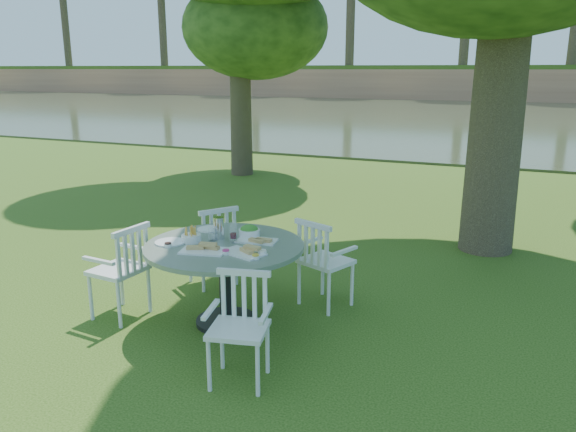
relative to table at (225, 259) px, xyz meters
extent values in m
plane|color=#213F0D|center=(0.27, 0.61, -0.62)|extent=(140.00, 140.00, 0.00)
cylinder|color=black|center=(0.00, 0.00, -0.60)|extent=(0.56, 0.56, 0.04)
cylinder|color=black|center=(0.00, 0.00, -0.24)|extent=(0.12, 0.12, 0.68)
cylinder|color=slate|center=(0.00, 0.00, 0.12)|extent=(1.42, 1.42, 0.04)
cylinder|color=white|center=(0.94, 0.84, -0.40)|extent=(0.03, 0.03, 0.43)
cylinder|color=white|center=(0.58, 0.98, -0.40)|extent=(0.03, 0.03, 0.43)
cylinder|color=white|center=(0.81, 0.52, -0.40)|extent=(0.03, 0.03, 0.43)
cylinder|color=white|center=(0.45, 0.66, -0.40)|extent=(0.03, 0.03, 0.43)
cube|color=white|center=(0.69, 0.75, -0.16)|extent=(0.56, 0.54, 0.04)
cube|color=white|center=(0.62, 0.57, 0.04)|extent=(0.43, 0.20, 0.44)
cylinder|color=white|center=(-0.66, 1.07, -0.40)|extent=(0.03, 0.03, 0.43)
cylinder|color=white|center=(-0.87, 0.75, -0.40)|extent=(0.03, 0.03, 0.43)
cylinder|color=white|center=(-0.37, 0.87, -0.40)|extent=(0.03, 0.03, 0.43)
cylinder|color=white|center=(-0.59, 0.55, -0.40)|extent=(0.03, 0.03, 0.43)
cube|color=white|center=(-0.62, 0.81, -0.17)|extent=(0.58, 0.59, 0.04)
cube|color=white|center=(-0.46, 0.70, 0.04)|extent=(0.28, 0.39, 0.44)
cylinder|color=white|center=(-1.15, -0.05, -0.40)|extent=(0.04, 0.04, 0.44)
cylinder|color=white|center=(-1.18, -0.44, -0.40)|extent=(0.04, 0.04, 0.44)
cylinder|color=white|center=(-0.80, -0.08, -0.40)|extent=(0.04, 0.04, 0.44)
cylinder|color=white|center=(-0.83, -0.47, -0.40)|extent=(0.04, 0.04, 0.44)
cube|color=white|center=(-0.99, -0.26, -0.16)|extent=(0.45, 0.48, 0.04)
cube|color=white|center=(-0.79, -0.28, 0.05)|extent=(0.08, 0.45, 0.45)
cylinder|color=white|center=(0.45, -1.04, -0.41)|extent=(0.03, 0.03, 0.40)
cylinder|color=white|center=(0.80, -0.96, -0.41)|extent=(0.03, 0.03, 0.40)
cylinder|color=white|center=(0.37, -0.72, -0.41)|extent=(0.03, 0.03, 0.40)
cylinder|color=white|center=(0.72, -0.64, -0.41)|extent=(0.03, 0.03, 0.40)
cube|color=white|center=(0.58, -0.84, -0.19)|extent=(0.49, 0.46, 0.04)
cube|color=white|center=(0.54, -0.66, -0.01)|extent=(0.41, 0.13, 0.41)
cube|color=white|center=(-0.06, -0.26, 0.15)|extent=(0.43, 0.31, 0.01)
cube|color=white|center=(0.28, -0.17, 0.15)|extent=(0.42, 0.31, 0.01)
cube|color=white|center=(0.23, 0.19, 0.15)|extent=(0.38, 0.24, 0.01)
cylinder|color=white|center=(-0.46, -0.16, 0.15)|extent=(0.28, 0.28, 0.01)
cylinder|color=white|center=(-0.36, 0.35, 0.15)|extent=(0.24, 0.24, 0.01)
cylinder|color=white|center=(-0.31, -0.06, 0.18)|extent=(0.17, 0.17, 0.07)
cylinder|color=white|center=(0.09, 0.31, 0.17)|extent=(0.20, 0.20, 0.07)
cylinder|color=silver|center=(-0.13, 0.13, 0.24)|extent=(0.10, 0.10, 0.20)
cylinder|color=white|center=(0.05, 0.07, 0.24)|extent=(0.07, 0.07, 0.19)
cylinder|color=white|center=(-0.15, 0.04, 0.20)|extent=(0.07, 0.07, 0.11)
cylinder|color=white|center=(-0.14, 0.09, 0.20)|extent=(0.07, 0.07, 0.12)
cylinder|color=white|center=(0.15, -0.24, 0.16)|extent=(0.07, 0.07, 0.03)
cylinder|color=white|center=(0.43, -0.25, 0.16)|extent=(0.07, 0.07, 0.03)
cylinder|color=white|center=(0.44, -0.13, 0.16)|extent=(0.07, 0.07, 0.03)
cylinder|color=white|center=(-0.41, -0.27, 0.16)|extent=(0.07, 0.07, 0.03)
ellipsoid|color=#1C3711|center=(-3.41, 6.73, 2.48)|extent=(3.31, 3.31, 2.32)
cube|color=#333C23|center=(0.27, 23.61, -0.62)|extent=(100.00, 28.00, 0.12)
cube|color=#A76B4E|center=(0.27, 39.11, 0.48)|extent=(100.00, 3.00, 2.20)
cube|color=#213F0D|center=(0.27, 46.61, 1.73)|extent=(100.00, 18.00, 0.30)
cylinder|color=black|center=(-39.73, 41.11, 8.08)|extent=(0.70, 0.70, 13.00)
camera|label=1|loc=(2.41, -4.13, 1.65)|focal=35.00mm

